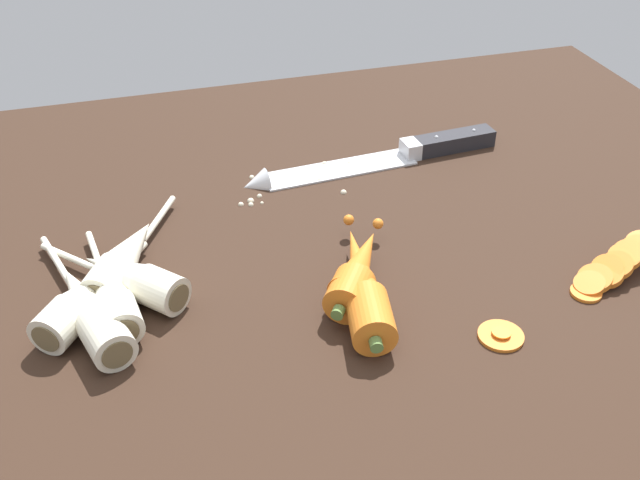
{
  "coord_description": "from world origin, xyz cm",
  "views": [
    {
      "loc": [
        -18.46,
        -65.2,
        47.7
      ],
      "look_at": [
        0.0,
        -2.0,
        1.5
      ],
      "focal_mm": 42.04,
      "sensor_mm": 36.0,
      "label": 1
    }
  ],
  "objects_px": {
    "carrot_slice_stack": "(614,266)",
    "parsnip_back": "(89,309)",
    "parsnip_mid_left": "(125,258)",
    "whole_carrot": "(363,285)",
    "parsnip_outer": "(110,294)",
    "carrot_slice_stray_near": "(501,334)",
    "chefs_knife": "(370,160)",
    "parsnip_front": "(131,278)",
    "parsnip_mid_right": "(81,301)",
    "whole_carrot_second": "(356,272)"
  },
  "relations": [
    {
      "from": "carrot_slice_stack",
      "to": "parsnip_back",
      "type": "bearing_deg",
      "value": 171.9
    },
    {
      "from": "parsnip_mid_left",
      "to": "parsnip_back",
      "type": "xyz_separation_m",
      "value": [
        -0.04,
        -0.07,
        -0.0
      ]
    },
    {
      "from": "parsnip_back",
      "to": "whole_carrot",
      "type": "bearing_deg",
      "value": -8.48
    },
    {
      "from": "parsnip_back",
      "to": "parsnip_outer",
      "type": "xyz_separation_m",
      "value": [
        0.02,
        0.02,
        0.0
      ]
    },
    {
      "from": "parsnip_mid_left",
      "to": "carrot_slice_stray_near",
      "type": "xyz_separation_m",
      "value": [
        0.33,
        -0.2,
        -0.02
      ]
    },
    {
      "from": "chefs_knife",
      "to": "parsnip_front",
      "type": "xyz_separation_m",
      "value": [
        -0.32,
        -0.18,
        0.01
      ]
    },
    {
      "from": "parsnip_mid_right",
      "to": "parsnip_outer",
      "type": "distance_m",
      "value": 0.03
    },
    {
      "from": "whole_carrot",
      "to": "parsnip_mid_right",
      "type": "relative_size",
      "value": 1.39
    },
    {
      "from": "whole_carrot",
      "to": "parsnip_mid_left",
      "type": "xyz_separation_m",
      "value": [
        -0.22,
        0.11,
        -0.0
      ]
    },
    {
      "from": "parsnip_mid_right",
      "to": "parsnip_back",
      "type": "relative_size",
      "value": 0.69
    },
    {
      "from": "parsnip_mid_left",
      "to": "parsnip_mid_right",
      "type": "bearing_deg",
      "value": -127.08
    },
    {
      "from": "parsnip_mid_left",
      "to": "parsnip_mid_right",
      "type": "height_order",
      "value": "same"
    },
    {
      "from": "whole_carrot_second",
      "to": "parsnip_front",
      "type": "relative_size",
      "value": 0.92
    },
    {
      "from": "chefs_knife",
      "to": "whole_carrot",
      "type": "distance_m",
      "value": 0.28
    },
    {
      "from": "whole_carrot",
      "to": "parsnip_mid_left",
      "type": "bearing_deg",
      "value": 153.05
    },
    {
      "from": "carrot_slice_stack",
      "to": "parsnip_front",
      "type": "bearing_deg",
      "value": 166.78
    },
    {
      "from": "whole_carrot_second",
      "to": "parsnip_back",
      "type": "height_order",
      "value": "whole_carrot_second"
    },
    {
      "from": "parsnip_mid_left",
      "to": "chefs_knife",
      "type": "bearing_deg",
      "value": 24.82
    },
    {
      "from": "chefs_knife",
      "to": "carrot_slice_stack",
      "type": "height_order",
      "value": "carrot_slice_stack"
    },
    {
      "from": "parsnip_outer",
      "to": "chefs_knife",
      "type": "bearing_deg",
      "value": 31.12
    },
    {
      "from": "whole_carrot_second",
      "to": "parsnip_outer",
      "type": "distance_m",
      "value": 0.24
    },
    {
      "from": "parsnip_mid_left",
      "to": "carrot_slice_stray_near",
      "type": "bearing_deg",
      "value": -31.12
    },
    {
      "from": "parsnip_mid_left",
      "to": "carrot_slice_stack",
      "type": "relative_size",
      "value": 1.64
    },
    {
      "from": "parsnip_back",
      "to": "carrot_slice_stack",
      "type": "distance_m",
      "value": 0.52
    },
    {
      "from": "whole_carrot",
      "to": "parsnip_mid_left",
      "type": "height_order",
      "value": "whole_carrot"
    },
    {
      "from": "parsnip_mid_right",
      "to": "parsnip_outer",
      "type": "xyz_separation_m",
      "value": [
        0.03,
        0.0,
        -0.0
      ]
    },
    {
      "from": "whole_carrot",
      "to": "parsnip_mid_left",
      "type": "relative_size",
      "value": 1.16
    },
    {
      "from": "whole_carrot",
      "to": "carrot_slice_stray_near",
      "type": "distance_m",
      "value": 0.14
    },
    {
      "from": "whole_carrot",
      "to": "whole_carrot_second",
      "type": "bearing_deg",
      "value": 87.82
    },
    {
      "from": "chefs_knife",
      "to": "parsnip_mid_right",
      "type": "relative_size",
      "value": 2.26
    },
    {
      "from": "parsnip_mid_left",
      "to": "parsnip_back",
      "type": "bearing_deg",
      "value": -117.46
    },
    {
      "from": "parsnip_back",
      "to": "carrot_slice_stack",
      "type": "relative_size",
      "value": 1.97
    },
    {
      "from": "parsnip_front",
      "to": "parsnip_mid_right",
      "type": "relative_size",
      "value": 1.01
    },
    {
      "from": "parsnip_front",
      "to": "whole_carrot_second",
      "type": "bearing_deg",
      "value": -14.15
    },
    {
      "from": "whole_carrot",
      "to": "parsnip_outer",
      "type": "distance_m",
      "value": 0.24
    },
    {
      "from": "parsnip_mid_right",
      "to": "carrot_slice_stack",
      "type": "distance_m",
      "value": 0.53
    },
    {
      "from": "parsnip_outer",
      "to": "parsnip_mid_left",
      "type": "bearing_deg",
      "value": 72.56
    },
    {
      "from": "chefs_knife",
      "to": "parsnip_mid_right",
      "type": "distance_m",
      "value": 0.42
    },
    {
      "from": "whole_carrot",
      "to": "carrot_slice_stray_near",
      "type": "xyz_separation_m",
      "value": [
        0.11,
        -0.09,
        -0.02
      ]
    },
    {
      "from": "parsnip_front",
      "to": "parsnip_outer",
      "type": "relative_size",
      "value": 0.82
    },
    {
      "from": "whole_carrot_second",
      "to": "parsnip_back",
      "type": "distance_m",
      "value": 0.26
    },
    {
      "from": "chefs_knife",
      "to": "parsnip_front",
      "type": "bearing_deg",
      "value": -149.93
    },
    {
      "from": "whole_carrot",
      "to": "carrot_slice_stray_near",
      "type": "relative_size",
      "value": 4.96
    },
    {
      "from": "whole_carrot_second",
      "to": "parsnip_outer",
      "type": "bearing_deg",
      "value": 171.79
    },
    {
      "from": "chefs_knife",
      "to": "parsnip_front",
      "type": "relative_size",
      "value": 2.25
    },
    {
      "from": "chefs_knife",
      "to": "parsnip_back",
      "type": "xyz_separation_m",
      "value": [
        -0.36,
        -0.22,
        0.01
      ]
    },
    {
      "from": "parsnip_mid_left",
      "to": "parsnip_back",
      "type": "distance_m",
      "value": 0.08
    },
    {
      "from": "carrot_slice_stray_near",
      "to": "parsnip_mid_left",
      "type": "bearing_deg",
      "value": 148.88
    },
    {
      "from": "parsnip_front",
      "to": "carrot_slice_stray_near",
      "type": "distance_m",
      "value": 0.36
    },
    {
      "from": "chefs_knife",
      "to": "carrot_slice_stray_near",
      "type": "distance_m",
      "value": 0.35
    }
  ]
}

